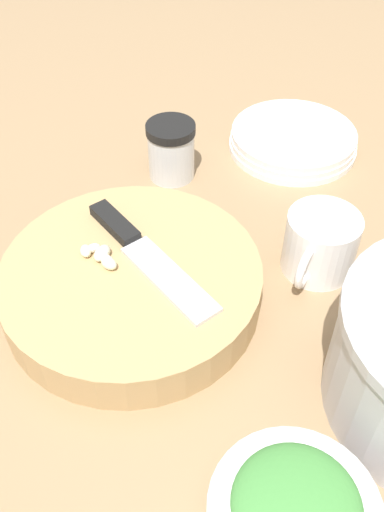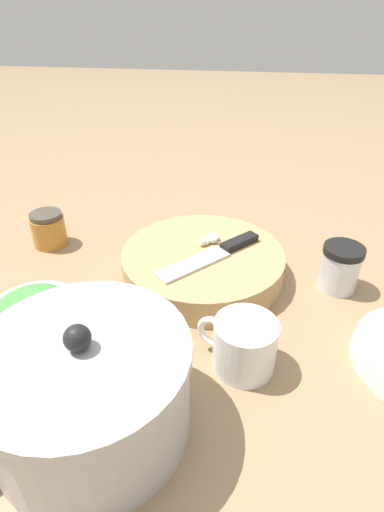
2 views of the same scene
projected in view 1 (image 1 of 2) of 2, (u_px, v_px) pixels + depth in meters
name	position (u px, v px, depth m)	size (l,w,h in m)	color
ground_plane	(196.00, 292.00, 0.65)	(5.00, 5.00, 0.00)	#997A56
cutting_board	(132.00, 284.00, 0.63)	(0.28, 0.28, 0.05)	tan
chef_knife	(142.00, 251.00, 0.62)	(0.16, 0.17, 0.01)	black
garlic_cloves	(101.00, 255.00, 0.61)	(0.04, 0.05, 0.01)	white
spice_jar	(171.00, 150.00, 0.78)	(0.07, 0.07, 0.08)	silver
coffee_mug	(320.00, 244.00, 0.65)	(0.11, 0.08, 0.07)	white
plate_stack	(293.00, 140.00, 0.84)	(0.19, 0.19, 0.03)	white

